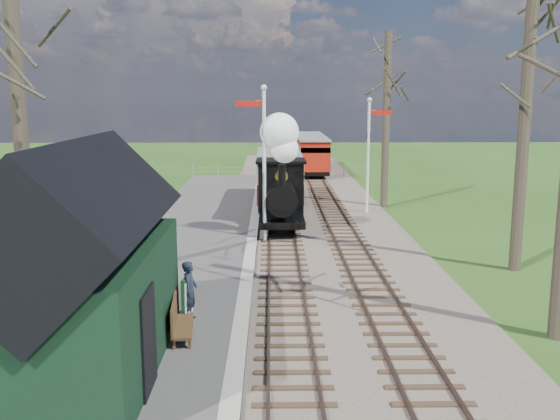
{
  "coord_description": "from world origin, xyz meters",
  "views": [
    {
      "loc": [
        -0.44,
        -8.26,
        5.81
      ],
      "look_at": [
        -0.1,
        14.6,
        1.6
      ],
      "focal_mm": 40.0,
      "sensor_mm": 36.0,
      "label": 1
    }
  ],
  "objects_px": {
    "sign_board": "(187,298)",
    "bench": "(178,320)",
    "semaphore_near": "(262,153)",
    "red_carriage_b": "(309,149)",
    "locomotive": "(281,180)",
    "station_shed": "(81,273)",
    "person": "(190,291)",
    "semaphore_far": "(370,147)",
    "red_carriage_a": "(313,156)",
    "coach": "(279,176)"
  },
  "relations": [
    {
      "from": "semaphore_near",
      "to": "red_carriage_b",
      "type": "relative_size",
      "value": 1.17
    },
    {
      "from": "semaphore_near",
      "to": "sign_board",
      "type": "height_order",
      "value": "semaphore_near"
    },
    {
      "from": "bench",
      "to": "person",
      "type": "distance_m",
      "value": 1.25
    },
    {
      "from": "locomotive",
      "to": "bench",
      "type": "relative_size",
      "value": 3.05
    },
    {
      "from": "red_carriage_a",
      "to": "person",
      "type": "xyz_separation_m",
      "value": [
        -5.09,
        -29.6,
        -0.59
      ]
    },
    {
      "from": "red_carriage_b",
      "to": "sign_board",
      "type": "distance_m",
      "value": 35.45
    },
    {
      "from": "semaphore_far",
      "to": "bench",
      "type": "relative_size",
      "value": 3.52
    },
    {
      "from": "semaphore_near",
      "to": "sign_board",
      "type": "bearing_deg",
      "value": -101.2
    },
    {
      "from": "semaphore_near",
      "to": "sign_board",
      "type": "distance_m",
      "value": 9.71
    },
    {
      "from": "semaphore_far",
      "to": "coach",
      "type": "relative_size",
      "value": 0.72
    },
    {
      "from": "locomotive",
      "to": "coach",
      "type": "relative_size",
      "value": 0.62
    },
    {
      "from": "locomotive",
      "to": "sign_board",
      "type": "relative_size",
      "value": 4.45
    },
    {
      "from": "red_carriage_a",
      "to": "person",
      "type": "relative_size",
      "value": 3.49
    },
    {
      "from": "red_carriage_a",
      "to": "bench",
      "type": "relative_size",
      "value": 3.27
    },
    {
      "from": "red_carriage_a",
      "to": "station_shed",
      "type": "bearing_deg",
      "value": -102.0
    },
    {
      "from": "semaphore_far",
      "to": "red_carriage_b",
      "type": "xyz_separation_m",
      "value": [
        -1.77,
        19.96,
        -1.8
      ]
    },
    {
      "from": "semaphore_near",
      "to": "locomotive",
      "type": "distance_m",
      "value": 2.55
    },
    {
      "from": "sign_board",
      "to": "coach",
      "type": "bearing_deg",
      "value": 81.5
    },
    {
      "from": "red_carriage_b",
      "to": "sign_board",
      "type": "relative_size",
      "value": 4.78
    },
    {
      "from": "semaphore_near",
      "to": "semaphore_far",
      "type": "height_order",
      "value": "semaphore_near"
    },
    {
      "from": "locomotive",
      "to": "person",
      "type": "distance_m",
      "value": 11.52
    },
    {
      "from": "coach",
      "to": "bench",
      "type": "bearing_deg",
      "value": -98.1
    },
    {
      "from": "semaphore_far",
      "to": "locomotive",
      "type": "xyz_separation_m",
      "value": [
        -4.39,
        -3.97,
        -1.09
      ]
    },
    {
      "from": "station_shed",
      "to": "semaphore_far",
      "type": "distance_m",
      "value": 20.01
    },
    {
      "from": "station_shed",
      "to": "sign_board",
      "type": "height_order",
      "value": "station_shed"
    },
    {
      "from": "bench",
      "to": "person",
      "type": "relative_size",
      "value": 1.07
    },
    {
      "from": "bench",
      "to": "station_shed",
      "type": "bearing_deg",
      "value": -135.14
    },
    {
      "from": "locomotive",
      "to": "red_carriage_a",
      "type": "distance_m",
      "value": 18.63
    },
    {
      "from": "red_carriage_a",
      "to": "red_carriage_b",
      "type": "xyz_separation_m",
      "value": [
        0.0,
        5.5,
        0.0
      ]
    },
    {
      "from": "semaphore_near",
      "to": "sign_board",
      "type": "relative_size",
      "value": 5.58
    },
    {
      "from": "coach",
      "to": "red_carriage_b",
      "type": "relative_size",
      "value": 1.49
    },
    {
      "from": "semaphore_far",
      "to": "bench",
      "type": "bearing_deg",
      "value": -113.19
    },
    {
      "from": "coach",
      "to": "person",
      "type": "relative_size",
      "value": 5.2
    },
    {
      "from": "locomotive",
      "to": "station_shed",
      "type": "bearing_deg",
      "value": -106.99
    },
    {
      "from": "semaphore_near",
      "to": "locomotive",
      "type": "relative_size",
      "value": 1.26
    },
    {
      "from": "coach",
      "to": "red_carriage_a",
      "type": "relative_size",
      "value": 1.49
    },
    {
      "from": "semaphore_far",
      "to": "person",
      "type": "relative_size",
      "value": 3.75
    },
    {
      "from": "semaphore_far",
      "to": "locomotive",
      "type": "distance_m",
      "value": 6.02
    },
    {
      "from": "station_shed",
      "to": "red_carriage_b",
      "type": "xyz_separation_m",
      "value": [
        6.9,
        37.96,
        -0.71
      ]
    },
    {
      "from": "semaphore_near",
      "to": "red_carriage_b",
      "type": "xyz_separation_m",
      "value": [
        3.37,
        25.96,
        -2.07
      ]
    },
    {
      "from": "station_shed",
      "to": "red_carriage_b",
      "type": "bearing_deg",
      "value": 79.7
    },
    {
      "from": "locomotive",
      "to": "sign_board",
      "type": "bearing_deg",
      "value": -102.95
    },
    {
      "from": "semaphore_near",
      "to": "sign_board",
      "type": "xyz_separation_m",
      "value": [
        -1.8,
        -9.1,
        -2.86
      ]
    },
    {
      "from": "semaphore_near",
      "to": "red_carriage_a",
      "type": "relative_size",
      "value": 1.17
    },
    {
      "from": "coach",
      "to": "bench",
      "type": "height_order",
      "value": "coach"
    },
    {
      "from": "semaphore_near",
      "to": "locomotive",
      "type": "height_order",
      "value": "semaphore_near"
    },
    {
      "from": "semaphore_far",
      "to": "sign_board",
      "type": "relative_size",
      "value": 5.14
    },
    {
      "from": "sign_board",
      "to": "bench",
      "type": "relative_size",
      "value": 0.68
    },
    {
      "from": "red_carriage_a",
      "to": "sign_board",
      "type": "relative_size",
      "value": 4.78
    },
    {
      "from": "semaphore_near",
      "to": "red_carriage_b",
      "type": "height_order",
      "value": "semaphore_near"
    }
  ]
}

